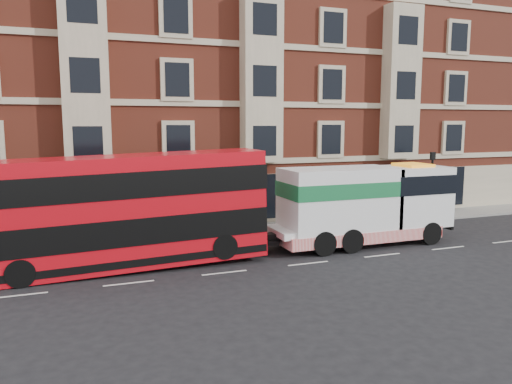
# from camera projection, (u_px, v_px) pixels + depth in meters

# --- Properties ---
(ground) EXTENTS (120.00, 120.00, 0.00)m
(ground) POSITION_uv_depth(u_px,v_px,m) (308.00, 264.00, 22.77)
(ground) COLOR black
(ground) RESTS_ON ground
(sidewalk) EXTENTS (90.00, 3.00, 0.15)m
(sidewalk) POSITION_uv_depth(u_px,v_px,m) (251.00, 229.00, 29.70)
(sidewalk) COLOR slate
(sidewalk) RESTS_ON ground
(victorian_terrace) EXTENTS (45.00, 12.00, 20.40)m
(victorian_terrace) POSITION_uv_depth(u_px,v_px,m) (221.00, 70.00, 35.45)
(victorian_terrace) COLOR brown
(victorian_terrace) RESTS_ON ground
(lamp_post_west) EXTENTS (0.35, 0.15, 4.35)m
(lamp_post_west) POSITION_uv_depth(u_px,v_px,m) (152.00, 194.00, 26.04)
(lamp_post_west) COLOR black
(lamp_post_west) RESTS_ON sidewalk
(lamp_post_east) EXTENTS (0.35, 0.15, 4.35)m
(lamp_post_east) POSITION_uv_depth(u_px,v_px,m) (432.00, 180.00, 32.35)
(lamp_post_east) COLOR black
(lamp_post_east) RESTS_ON sidewalk
(double_decker_bus) EXTENTS (12.29, 2.82, 4.98)m
(double_decker_bus) POSITION_uv_depth(u_px,v_px,m) (125.00, 209.00, 21.72)
(double_decker_bus) COLOR red
(double_decker_bus) RESTS_ON ground
(tow_truck) EXTENTS (9.84, 2.91, 4.10)m
(tow_truck) POSITION_uv_depth(u_px,v_px,m) (362.00, 204.00, 26.02)
(tow_truck) COLOR white
(tow_truck) RESTS_ON ground
(pedestrian) EXTENTS (0.61, 0.42, 1.61)m
(pedestrian) POSITION_uv_depth(u_px,v_px,m) (130.00, 228.00, 25.81)
(pedestrian) COLOR #1B1E37
(pedestrian) RESTS_ON sidewalk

